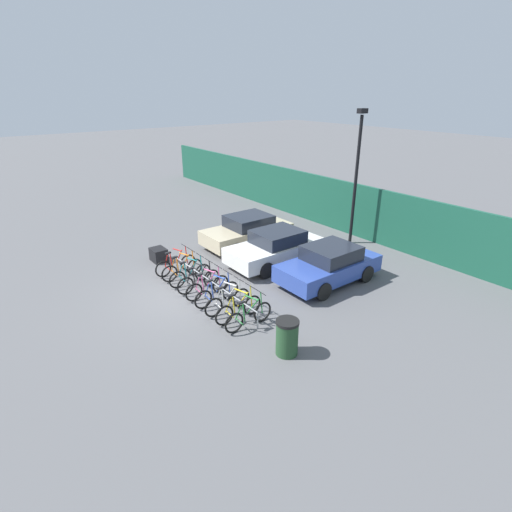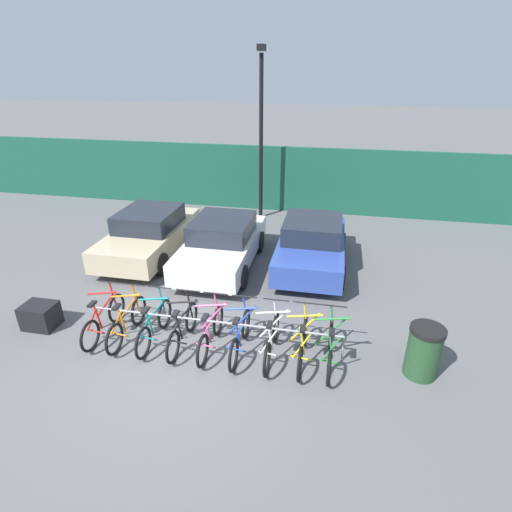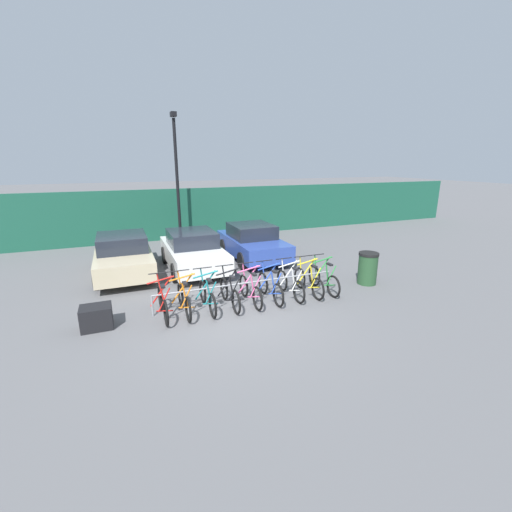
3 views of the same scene
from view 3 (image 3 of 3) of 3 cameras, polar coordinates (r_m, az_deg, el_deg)
name	(u,v)px [view 3 (image 3 of 3)]	position (r m, az deg, el deg)	size (l,w,h in m)	color
ground_plane	(234,314)	(9.01, -3.76, -9.66)	(120.00, 120.00, 0.00)	#59595B
hoarding_wall	(172,214)	(17.63, -13.77, 6.74)	(36.00, 0.16, 2.51)	#19513D
bike_rack	(249,284)	(9.62, -1.26, -4.72)	(5.29, 0.04, 0.57)	gray
bicycle_red	(163,303)	(9.01, -15.27, -7.59)	(0.68, 1.71, 1.05)	black
bicycle_orange	(184,300)	(9.08, -11.91, -7.19)	(0.68, 1.71, 1.05)	black
bicycle_teal	(207,297)	(9.19, -8.11, -6.70)	(0.68, 1.71, 1.05)	black
bicycle_black	(230,293)	(9.34, -4.41, -6.20)	(0.68, 1.71, 1.05)	black
bicycle_pink	(250,290)	(9.53, -0.97, -5.72)	(0.68, 1.71, 1.05)	black
bicycle_blue	(270,287)	(9.75, 2.39, -5.22)	(0.68, 1.71, 1.05)	black
bicycle_white	(290,284)	(10.02, 5.72, -4.71)	(0.68, 1.71, 1.05)	black
bicycle_yellow	(308,282)	(10.30, 8.73, -4.23)	(0.68, 1.71, 1.05)	black
bicycle_green	(323,279)	(10.57, 11.18, -3.83)	(0.68, 1.71, 1.05)	black
car_beige	(123,255)	(12.69, -21.24, 0.15)	(1.91, 4.08, 1.40)	#C1B28E
car_white	(193,250)	(12.64, -10.50, 0.91)	(1.91, 4.06, 1.40)	silver
car_blue	(252,242)	(13.74, -0.64, 2.36)	(1.91, 3.93, 1.40)	#2D479E
lamp_post	(177,173)	(16.48, -13.06, 13.35)	(0.24, 0.44, 5.90)	black
trash_bin	(368,268)	(11.53, 18.11, -1.94)	(0.63, 0.63, 1.03)	#234728
cargo_crate	(96,317)	(9.03, -25.06, -9.23)	(0.70, 0.56, 0.55)	black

